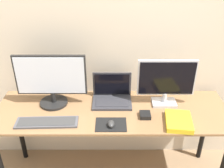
# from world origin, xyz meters

# --- Properties ---
(wall_back) EXTENTS (7.00, 0.05, 2.50)m
(wall_back) POSITION_xyz_m (0.00, 0.64, 1.25)
(wall_back) COLOR beige
(wall_back) RESTS_ON ground_plane
(desk) EXTENTS (1.81, 0.57, 0.73)m
(desk) POSITION_xyz_m (0.00, 0.29, 0.64)
(desk) COLOR olive
(desk) RESTS_ON ground_plane
(monitor_left) EXTENTS (0.54, 0.22, 0.42)m
(monitor_left) POSITION_xyz_m (-0.47, 0.38, 0.94)
(monitor_left) COLOR black
(monitor_left) RESTS_ON desk
(monitor_right) EXTENTS (0.44, 0.13, 0.38)m
(monitor_right) POSITION_xyz_m (0.42, 0.38, 0.93)
(monitor_right) COLOR silver
(monitor_right) RESTS_ON desk
(laptop) EXTENTS (0.31, 0.22, 0.22)m
(laptop) POSITION_xyz_m (-0.00, 0.42, 0.78)
(laptop) COLOR #333338
(laptop) RESTS_ON desk
(keyboard) EXTENTS (0.45, 0.14, 0.02)m
(keyboard) POSITION_xyz_m (-0.47, 0.12, 0.74)
(keyboard) COLOR #4C4C51
(keyboard) RESTS_ON desk
(mousepad) EXTENTS (0.22, 0.16, 0.00)m
(mousepad) POSITION_xyz_m (-0.01, 0.10, 0.73)
(mousepad) COLOR black
(mousepad) RESTS_ON desk
(mouse) EXTENTS (0.05, 0.07, 0.04)m
(mouse) POSITION_xyz_m (-0.01, 0.08, 0.75)
(mouse) COLOR #333333
(mouse) RESTS_ON mousepad
(book) EXTENTS (0.21, 0.25, 0.04)m
(book) POSITION_xyz_m (0.48, 0.12, 0.75)
(book) COLOR yellow
(book) RESTS_ON desk
(power_brick) EXTENTS (0.08, 0.09, 0.03)m
(power_brick) POSITION_xyz_m (0.25, 0.20, 0.74)
(power_brick) COLOR black
(power_brick) RESTS_ON desk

